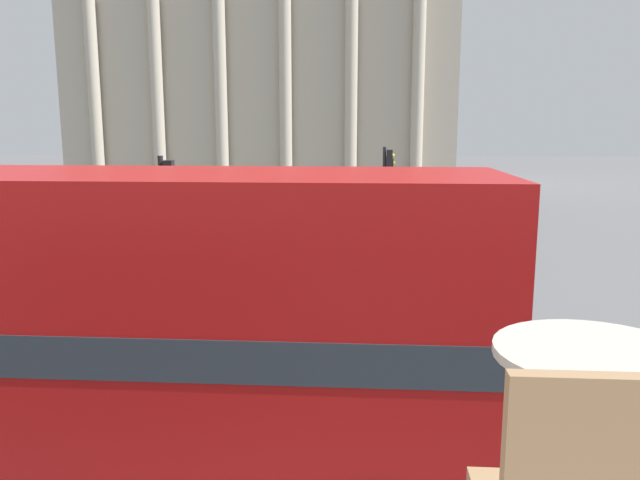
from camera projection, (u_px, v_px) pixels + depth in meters
name	position (u px, v px, depth m)	size (l,w,h in m)	color
double_decker_bus	(59.00, 324.00, 7.47)	(10.43, 2.65, 4.14)	black
cafe_dining_table	(592.00, 412.00, 1.87)	(0.60, 0.60, 0.73)	#2D2D30
plaza_building_left	(268.00, 51.00, 52.07)	(30.31, 15.68, 21.72)	#B2A893
traffic_light_near	(166.00, 219.00, 13.91)	(0.42, 0.24, 4.02)	black
traffic_light_mid	(386.00, 186.00, 22.18)	(0.42, 0.24, 3.95)	black
traffic_light_far	(389.00, 181.00, 29.02)	(0.42, 0.24, 3.30)	black
pedestrian_red	(429.00, 202.00, 31.12)	(0.32, 0.32, 1.65)	#282B33
pedestrian_yellow	(379.00, 194.00, 34.20)	(0.32, 0.32, 1.75)	#282B33
pedestrian_blue	(522.00, 237.00, 21.29)	(0.32, 0.32, 1.63)	#282B33
pedestrian_olive	(278.00, 191.00, 36.31)	(0.32, 0.32, 1.66)	#282B33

